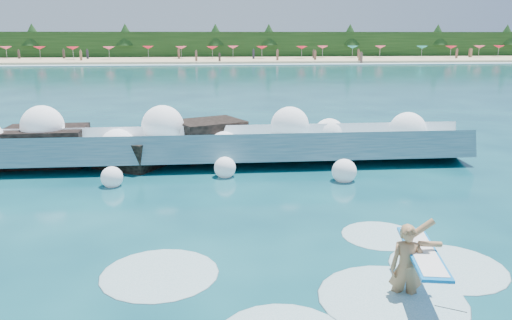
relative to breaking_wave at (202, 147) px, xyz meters
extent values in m
plane|color=#083442|center=(-0.04, -6.67, -0.56)|extent=(200.00, 200.00, 0.00)
cube|color=tan|center=(-0.04, 71.33, -0.36)|extent=(140.00, 20.00, 0.40)
cube|color=silver|center=(-0.04, 60.33, -0.52)|extent=(140.00, 5.00, 0.08)
cube|color=black|center=(-0.04, 81.33, 1.94)|extent=(140.00, 4.00, 5.00)
cube|color=#336D80|center=(0.00, -0.16, -0.09)|extent=(18.54, 2.82, 1.55)
cube|color=white|center=(0.00, 0.64, 0.37)|extent=(18.54, 1.31, 0.72)
cube|color=black|center=(-5.42, 0.41, -0.05)|extent=(2.77, 2.11, 1.47)
cube|color=black|center=(-2.42, -0.39, -0.16)|extent=(2.55, 2.39, 1.13)
cube|color=black|center=(0.28, 0.81, 0.00)|extent=(2.81, 2.59, 1.58)
imported|color=#A8784E|center=(3.53, -9.71, -0.05)|extent=(0.64, 0.50, 1.55)
cube|color=#0C7BD1|center=(3.81, -9.66, 0.22)|extent=(0.88, 2.17, 0.05)
cube|color=white|center=(3.81, -9.66, 0.23)|extent=(0.76, 1.98, 0.05)
cylinder|color=black|center=(3.71, -10.91, -0.11)|extent=(0.01, 0.91, 0.43)
sphere|color=white|center=(-5.39, 0.21, 0.77)|extent=(1.43, 1.43, 1.43)
sphere|color=white|center=(-2.80, -0.45, 0.15)|extent=(1.21, 1.21, 1.21)
sphere|color=white|center=(-1.36, 0.39, 0.67)|extent=(1.49, 1.49, 1.49)
sphere|color=white|center=(0.77, -0.52, 0.08)|extent=(1.08, 1.08, 1.08)
sphere|color=white|center=(3.14, 0.20, 0.65)|extent=(1.37, 1.37, 1.37)
sphere|color=white|center=(4.64, 0.40, 0.29)|extent=(1.12, 1.12, 1.12)
sphere|color=white|center=(7.36, -0.16, 0.47)|extent=(1.32, 1.32, 1.32)
sphere|color=white|center=(-2.64, -2.65, -0.29)|extent=(0.65, 0.65, 0.65)
sphere|color=white|center=(0.73, -1.95, -0.27)|extent=(0.69, 0.69, 0.69)
sphere|color=white|center=(4.36, -2.77, -0.25)|extent=(0.76, 0.76, 0.76)
ellipsoid|color=silver|center=(3.28, -9.79, -0.56)|extent=(2.53, 2.53, 0.13)
ellipsoid|color=silver|center=(4.78, -8.74, -0.56)|extent=(2.23, 2.23, 0.11)
ellipsoid|color=silver|center=(-0.73, -8.48, -0.56)|extent=(2.23, 2.23, 0.11)
ellipsoid|color=silver|center=(4.01, -7.08, -0.56)|extent=(1.73, 1.73, 0.09)
cone|color=#EB4567|center=(-34.37, 75.01, 1.69)|extent=(2.00, 2.00, 0.50)
cone|color=red|center=(-28.30, 73.55, 1.69)|extent=(2.00, 2.00, 0.50)
cone|color=red|center=(-22.13, 71.02, 1.69)|extent=(2.00, 2.00, 0.50)
cone|color=#EB4567|center=(-16.23, 71.17, 1.69)|extent=(2.00, 2.00, 0.50)
cone|color=red|center=(-10.14, 75.22, 1.69)|extent=(2.00, 2.00, 0.50)
cone|color=#EB4567|center=(-4.19, 72.72, 1.69)|extent=(2.00, 2.00, 0.50)
cone|color=red|center=(1.22, 71.43, 1.69)|extent=(2.00, 2.00, 0.50)
cone|color=#EB4567|center=(5.00, 75.22, 1.69)|extent=(2.00, 2.00, 0.50)
cone|color=red|center=(9.93, 72.13, 1.69)|extent=(2.00, 2.00, 0.50)
cone|color=red|center=(16.98, 71.75, 1.69)|extent=(2.00, 2.00, 0.50)
cone|color=#EB4567|center=(21.30, 74.22, 1.69)|extent=(2.00, 2.00, 0.50)
cone|color=teal|center=(26.70, 73.59, 1.69)|extent=(2.00, 2.00, 0.50)
cone|color=#EB4567|center=(31.98, 73.90, 1.69)|extent=(2.00, 2.00, 0.50)
cone|color=teal|center=(39.03, 71.79, 1.69)|extent=(2.00, 2.00, 0.50)
cone|color=red|center=(44.19, 71.14, 1.69)|extent=(2.00, 2.00, 0.50)
cone|color=#EB4567|center=(50.86, 73.52, 1.69)|extent=(2.00, 2.00, 0.50)
cone|color=red|center=(55.44, 74.76, 1.69)|extent=(2.00, 2.00, 0.50)
cube|color=#3F332D|center=(-18.36, 72.48, 0.55)|extent=(0.35, 0.22, 1.42)
cube|color=#8C664C|center=(4.10, 73.08, 0.52)|extent=(0.35, 0.22, 1.36)
cube|color=#262633|center=(-32.93, 70.68, 0.60)|extent=(0.35, 0.22, 1.51)
cube|color=brown|center=(24.59, 62.24, 0.22)|extent=(0.35, 0.22, 1.40)
cube|color=#8C664C|center=(13.70, 65.79, 0.57)|extent=(0.35, 0.22, 1.47)
cube|color=#262633|center=(-28.36, 74.38, 0.57)|extent=(0.35, 0.22, 1.46)
cube|color=brown|center=(-12.83, 73.69, 0.64)|extent=(0.35, 0.22, 1.60)
cube|color=#3F332D|center=(-25.84, 67.76, 0.62)|extent=(0.35, 0.22, 1.55)
cube|color=#8C664C|center=(-3.00, 71.82, 0.52)|extent=(0.35, 0.22, 1.35)
cube|color=brown|center=(-8.29, 64.50, 0.57)|extent=(0.35, 0.22, 1.45)
cube|color=#3F332D|center=(-31.34, 64.66, 0.53)|extent=(0.35, 0.22, 1.38)
cube|color=#8C664C|center=(17.33, 70.79, 0.62)|extent=(0.35, 0.22, 1.56)
cube|color=#262633|center=(23.90, 69.49, 0.52)|extent=(0.35, 0.22, 1.36)
cube|color=brown|center=(11.65, 64.59, 0.58)|extent=(0.35, 0.22, 1.47)
cube|color=#3F332D|center=(50.00, 70.63, 0.58)|extent=(0.35, 0.22, 1.48)
cube|color=#8C664C|center=(23.53, 74.72, 0.59)|extent=(0.35, 0.22, 1.49)
cube|color=brown|center=(39.29, 68.72, 0.64)|extent=(0.35, 0.22, 1.59)
cube|color=#3F332D|center=(49.02, 72.87, 0.55)|extent=(0.35, 0.22, 1.41)
cube|color=#8C664C|center=(-28.28, 69.48, 0.57)|extent=(0.35, 0.22, 1.45)
camera|label=1|loc=(0.25, -17.17, 3.79)|focal=35.00mm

